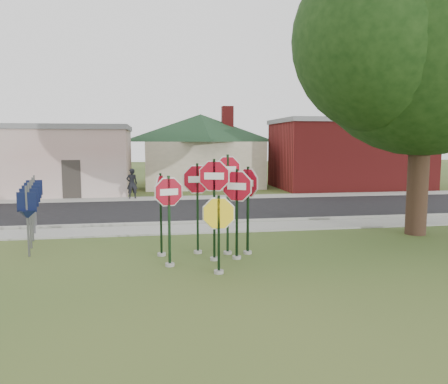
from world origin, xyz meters
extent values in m
plane|color=#2F4C1C|center=(0.00, 0.00, 0.00)|extent=(120.00, 120.00, 0.00)
cube|color=gray|center=(0.00, 5.50, 0.03)|extent=(60.00, 1.60, 0.06)
cube|color=black|center=(0.00, 10.00, 0.02)|extent=(60.00, 7.00, 0.04)
cube|color=gray|center=(0.00, 14.30, 0.03)|extent=(60.00, 1.60, 0.06)
cube|color=gray|center=(0.00, 6.50, 0.07)|extent=(60.00, 0.20, 0.14)
cylinder|color=gray|center=(0.09, 1.28, 0.04)|extent=(0.24, 0.24, 0.08)
cube|color=black|center=(0.09, 1.28, 1.38)|extent=(0.07, 0.06, 2.76)
cylinder|color=white|center=(0.09, 1.28, 2.31)|extent=(1.11, 0.32, 1.15)
cylinder|color=maroon|center=(0.09, 1.28, 2.31)|extent=(1.03, 0.31, 1.07)
cube|color=white|center=(0.09, 1.28, 2.31)|extent=(0.51, 0.15, 0.18)
cylinder|color=gray|center=(0.03, 0.08, 0.04)|extent=(0.24, 0.24, 0.08)
cube|color=black|center=(0.03, 0.08, 0.97)|extent=(0.06, 0.06, 1.93)
cylinder|color=white|center=(0.03, 0.08, 1.49)|extent=(1.10, 0.13, 1.10)
cylinder|color=yellow|center=(0.03, 0.08, 1.49)|extent=(1.02, 0.13, 1.02)
cylinder|color=gray|center=(-1.13, 0.91, 0.04)|extent=(0.24, 0.24, 0.08)
cube|color=black|center=(-1.13, 0.91, 1.18)|extent=(0.07, 0.06, 2.36)
cylinder|color=white|center=(-1.13, 0.91, 1.94)|extent=(1.00, 0.30, 1.04)
cylinder|color=maroon|center=(-1.13, 0.91, 1.94)|extent=(0.93, 0.28, 0.96)
cube|color=white|center=(-1.13, 0.91, 1.94)|extent=(0.46, 0.14, 0.17)
cylinder|color=gray|center=(0.72, 1.33, 0.04)|extent=(0.24, 0.24, 0.08)
cube|color=black|center=(0.72, 1.33, 1.24)|extent=(0.08, 0.07, 2.48)
cylinder|color=white|center=(0.72, 1.33, 2.02)|extent=(1.01, 0.62, 1.17)
cylinder|color=maroon|center=(0.72, 1.33, 2.02)|extent=(0.94, 0.58, 1.09)
cube|color=white|center=(0.72, 1.33, 2.02)|extent=(0.47, 0.29, 0.19)
cylinder|color=gray|center=(0.56, 1.88, 0.04)|extent=(0.24, 0.24, 0.08)
cube|color=black|center=(0.56, 1.88, 1.43)|extent=(0.06, 0.05, 2.86)
cylinder|color=white|center=(0.56, 1.88, 2.44)|extent=(1.03, 0.10, 1.03)
cylinder|color=maroon|center=(0.56, 1.88, 2.44)|extent=(0.95, 0.09, 0.95)
cube|color=white|center=(0.56, 1.88, 2.44)|extent=(0.47, 0.05, 0.16)
cylinder|color=gray|center=(-0.28, 2.10, 0.04)|extent=(0.24, 0.24, 0.08)
cube|color=black|center=(-0.28, 2.10, 1.30)|extent=(0.06, 0.05, 2.61)
cylinder|color=white|center=(-0.28, 2.10, 2.15)|extent=(1.14, 0.06, 1.14)
cylinder|color=maroon|center=(-0.28, 2.10, 2.15)|extent=(1.06, 0.06, 1.06)
cube|color=white|center=(-0.28, 2.10, 2.15)|extent=(0.53, 0.03, 0.18)
cylinder|color=gray|center=(1.13, 1.82, 0.04)|extent=(0.24, 0.24, 0.08)
cube|color=black|center=(1.13, 1.82, 1.26)|extent=(0.07, 0.08, 2.52)
cylinder|color=white|center=(1.13, 1.82, 2.06)|extent=(0.54, 1.02, 1.14)
cylinder|color=maroon|center=(1.13, 1.82, 2.06)|extent=(0.50, 0.95, 1.06)
cube|color=white|center=(1.13, 1.82, 2.06)|extent=(0.25, 0.47, 0.18)
cylinder|color=gray|center=(-1.32, 1.99, 0.04)|extent=(0.24, 0.24, 0.08)
cube|color=black|center=(-1.32, 1.99, 1.17)|extent=(0.07, 0.07, 2.35)
cylinder|color=white|center=(-1.32, 1.99, 1.93)|extent=(0.31, 0.99, 1.03)
cylinder|color=maroon|center=(-1.32, 1.99, 1.93)|extent=(0.30, 0.92, 0.95)
cube|color=white|center=(-1.32, 1.99, 1.93)|extent=(0.15, 0.46, 0.16)
cube|color=#59595E|center=(-5.00, 2.50, 1.00)|extent=(0.05, 0.05, 2.00)
cube|color=black|center=(-5.00, 2.50, 1.55)|extent=(0.55, 0.13, 0.55)
cone|color=black|center=(-5.00, 2.50, 1.20)|extent=(0.65, 0.65, 0.25)
cube|color=#59595E|center=(-5.20, 3.50, 1.00)|extent=(0.05, 0.05, 2.00)
cube|color=black|center=(-5.20, 3.50, 1.55)|extent=(0.55, 0.09, 0.55)
cone|color=black|center=(-5.20, 3.50, 1.20)|extent=(0.62, 0.62, 0.25)
cube|color=#59595E|center=(-5.40, 4.50, 1.00)|extent=(0.05, 0.05, 2.00)
cube|color=black|center=(-5.40, 4.50, 1.55)|extent=(0.55, 0.05, 0.55)
cone|color=black|center=(-5.40, 4.50, 1.20)|extent=(0.58, 0.58, 0.25)
cube|color=#59595E|center=(-5.60, 5.50, 1.00)|extent=(0.05, 0.05, 2.00)
cube|color=black|center=(-5.60, 5.50, 1.55)|extent=(0.55, 0.05, 0.55)
cone|color=black|center=(-5.60, 5.50, 1.20)|extent=(0.58, 0.58, 0.25)
cube|color=#59595E|center=(-5.80, 6.50, 1.00)|extent=(0.05, 0.05, 2.00)
cube|color=black|center=(-5.80, 6.50, 1.55)|extent=(0.55, 0.09, 0.55)
cone|color=black|center=(-5.80, 6.50, 1.20)|extent=(0.62, 0.62, 0.25)
cube|color=silver|center=(-9.00, 18.00, 2.00)|extent=(12.00, 6.00, 4.00)
cube|color=gray|center=(-9.00, 18.00, 4.05)|extent=(12.20, 6.20, 0.30)
cube|color=#332D28|center=(-6.00, 15.02, 1.10)|extent=(1.00, 0.10, 2.20)
cube|color=beige|center=(2.00, 22.00, 1.60)|extent=(8.00, 8.00, 3.20)
pyramid|color=black|center=(2.00, 22.00, 5.20)|extent=(11.60, 11.60, 2.00)
cube|color=maroon|center=(4.00, 22.00, 5.00)|extent=(0.80, 0.80, 1.60)
cube|color=maroon|center=(12.00, 18.50, 2.25)|extent=(10.00, 6.00, 4.50)
cube|color=gray|center=(12.00, 18.50, 4.60)|extent=(10.20, 6.20, 0.30)
cube|color=white|center=(10.00, 15.55, 2.60)|extent=(2.00, 0.08, 0.90)
cylinder|color=black|center=(7.50, 3.50, 2.62)|extent=(0.70, 0.70, 5.24)
sphere|color=black|center=(7.50, 3.50, 6.74)|extent=(8.02, 8.02, 8.02)
cylinder|color=black|center=(22.00, 26.00, 2.00)|extent=(0.50, 0.50, 4.00)
sphere|color=black|center=(22.00, 26.00, 5.60)|extent=(5.60, 5.60, 5.60)
imported|color=black|center=(-2.69, 14.41, 0.90)|extent=(0.68, 0.52, 1.68)
camera|label=1|loc=(-1.52, -10.21, 3.22)|focal=35.00mm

